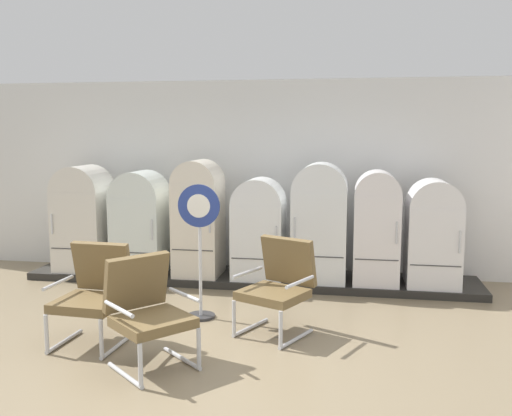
{
  "coord_description": "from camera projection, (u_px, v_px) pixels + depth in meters",
  "views": [
    {
      "loc": [
        1.43,
        -4.54,
        2.11
      ],
      "look_at": [
        0.14,
        2.75,
        1.09
      ],
      "focal_mm": 39.5,
      "sensor_mm": 36.0,
      "label": 1
    }
  ],
  "objects": [
    {
      "name": "ground",
      "position": [
        186.0,
        374.0,
        4.97
      ],
      "size": [
        12.0,
        10.0,
        0.05
      ],
      "primitive_type": "cube",
      "color": "#837257"
    },
    {
      "name": "back_wall",
      "position": [
        257.0,
        177.0,
        8.34
      ],
      "size": [
        11.76,
        0.12,
        2.83
      ],
      "color": "silver",
      "rests_on": "ground"
    },
    {
      "name": "display_plinth",
      "position": [
        249.0,
        278.0,
        7.91
      ],
      "size": [
        6.26,
        0.95,
        0.1
      ],
      "primitive_type": "cube",
      "color": "#292724",
      "rests_on": "ground"
    },
    {
      "name": "refrigerator_0",
      "position": [
        83.0,
        215.0,
        8.11
      ],
      "size": [
        0.72,
        0.7,
        1.51
      ],
      "color": "silver",
      "rests_on": "display_plinth"
    },
    {
      "name": "refrigerator_1",
      "position": [
        141.0,
        220.0,
        7.96
      ],
      "size": [
        0.71,
        0.68,
        1.44
      ],
      "color": "silver",
      "rests_on": "display_plinth"
    },
    {
      "name": "refrigerator_2",
      "position": [
        198.0,
        214.0,
        7.8
      ],
      "size": [
        0.62,
        0.68,
        1.61
      ],
      "color": "silver",
      "rests_on": "display_plinth"
    },
    {
      "name": "refrigerator_3",
      "position": [
        259.0,
        226.0,
        7.64
      ],
      "size": [
        0.69,
        0.62,
        1.37
      ],
      "color": "white",
      "rests_on": "display_plinth"
    },
    {
      "name": "refrigerator_4",
      "position": [
        320.0,
        219.0,
        7.5
      ],
      "size": [
        0.72,
        0.65,
        1.58
      ],
      "color": "white",
      "rests_on": "display_plinth"
    },
    {
      "name": "refrigerator_5",
      "position": [
        377.0,
        224.0,
        7.4
      ],
      "size": [
        0.59,
        0.7,
        1.49
      ],
      "color": "white",
      "rests_on": "display_plinth"
    },
    {
      "name": "refrigerator_6",
      "position": [
        433.0,
        230.0,
        7.3
      ],
      "size": [
        0.67,
        0.72,
        1.38
      ],
      "color": "white",
      "rests_on": "display_plinth"
    },
    {
      "name": "armchair_left",
      "position": [
        94.0,
        290.0,
        5.58
      ],
      "size": [
        0.71,
        0.73,
        0.99
      ],
      "color": "silver",
      "rests_on": "ground"
    },
    {
      "name": "armchair_right",
      "position": [
        279.0,
        283.0,
        5.86
      ],
      "size": [
        0.86,
        0.89,
        0.99
      ],
      "color": "silver",
      "rests_on": "ground"
    },
    {
      "name": "armchair_center",
      "position": [
        147.0,
        308.0,
        5.03
      ],
      "size": [
        0.92,
        0.91,
        0.99
      ],
      "color": "silver",
      "rests_on": "ground"
    },
    {
      "name": "sign_stand",
      "position": [
        200.0,
        252.0,
        6.28
      ],
      "size": [
        0.48,
        0.32,
        1.52
      ],
      "color": "#2D2D30",
      "rests_on": "ground"
    }
  ]
}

